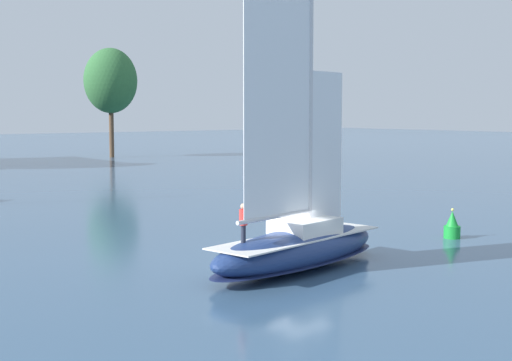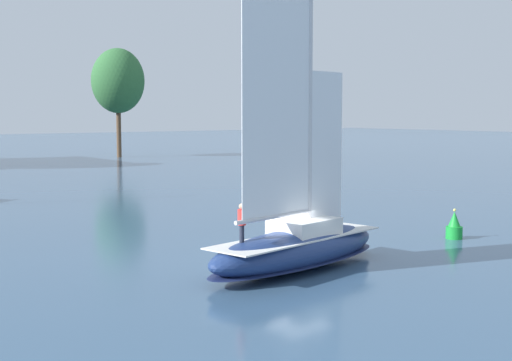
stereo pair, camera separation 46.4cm
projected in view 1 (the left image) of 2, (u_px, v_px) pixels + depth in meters
The scene contains 4 objects.
ground_plane at pixel (298, 269), 31.31m from camera, with size 400.00×400.00×0.00m, color #385675.
tree_shore_center at pixel (111, 81), 107.53m from camera, with size 8.01×8.01×16.49m.
sailboat_main at pixel (298, 243), 31.21m from camera, with size 11.02×4.97×14.62m.
channel_buoy at pixel (452, 227), 38.91m from camera, with size 0.90×0.90×1.65m.
Camera 1 is at (-20.27, -23.25, 6.89)m, focal length 50.00 mm.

